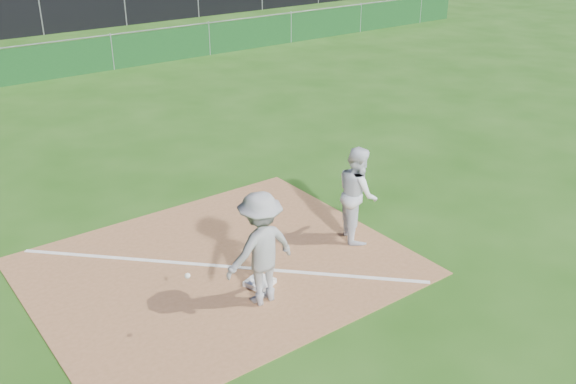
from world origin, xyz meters
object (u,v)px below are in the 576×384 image
at_px(first_base, 260,282).
at_px(play_at_first, 261,249).
at_px(car_right, 64,2).
at_px(runner, 358,194).

height_order(first_base, play_at_first, play_at_first).
distance_m(first_base, play_at_first, 0.96).
height_order(play_at_first, car_right, play_at_first).
height_order(first_base, runner, runner).
height_order(runner, car_right, runner).
bearing_deg(play_at_first, runner, 14.57).
relative_size(runner, car_right, 0.41).
bearing_deg(car_right, runner, -167.60).
bearing_deg(car_right, play_at_first, -172.38).
relative_size(first_base, runner, 0.22).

